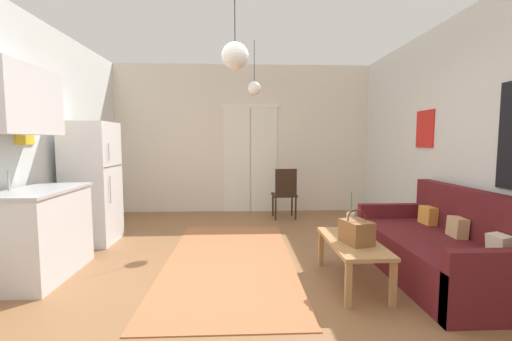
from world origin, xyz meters
The scene contains 13 objects.
ground_plane centered at (0.00, 0.00, -0.05)m, with size 5.52×7.45×0.10m, color #8E603D.
wall_back centered at (0.00, 3.47, 1.42)m, with size 5.12×0.13×2.86m.
wall_right centered at (2.51, 0.00, 1.43)m, with size 0.12×7.05×2.86m.
area_rug centered at (-0.17, 0.67, 0.01)m, with size 1.45×3.00×0.01m, color #B26B42.
couch centered at (2.02, 0.11, 0.28)m, with size 0.92×1.91×0.90m.
coffee_table centered at (1.04, 0.01, 0.37)m, with size 0.46×1.03×0.43m.
bamboo_vase centered at (1.11, 0.25, 0.54)m, with size 0.09×0.09×0.44m.
handbag centered at (1.05, -0.09, 0.54)m, with size 0.29×0.33×0.33m.
refrigerator centered at (-2.07, 1.48, 0.82)m, with size 0.61×0.66×1.65m.
kitchen_counter centered at (-2.11, 0.31, 0.82)m, with size 0.59×1.07×2.13m.
accent_chair centered at (0.74, 2.73, 0.50)m, with size 0.44×0.42×0.91m.
pendant_lamp_near centered at (-0.08, -0.34, 2.08)m, with size 0.22×0.22×0.89m.
pendant_lamp_far centered at (0.16, 1.90, 2.17)m, with size 0.20×0.20×0.79m.
Camera 1 is at (-0.04, -3.11, 1.40)m, focal length 23.35 mm.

